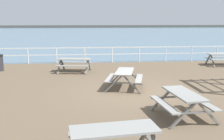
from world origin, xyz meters
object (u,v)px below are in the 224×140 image
(picnic_table_near_left, at_px, (74,62))
(picnic_table_far_left, at_px, (114,137))
(picnic_table_seaward, at_px, (184,99))
(picnic_table_near_right, at_px, (222,57))
(picnic_table_far_right, at_px, (125,75))

(picnic_table_near_left, xyz_separation_m, picnic_table_far_left, (1.16, -10.14, 0.00))
(picnic_table_near_left, relative_size, picnic_table_seaward, 1.05)
(picnic_table_near_right, height_order, picnic_table_seaward, same)
(picnic_table_far_left, xyz_separation_m, picnic_table_far_right, (1.14, 6.18, 0.00))
(picnic_table_near_right, distance_m, picnic_table_far_right, 8.92)
(picnic_table_near_right, distance_m, picnic_table_far_left, 14.15)
(picnic_table_far_left, xyz_separation_m, picnic_table_seaward, (2.39, 2.47, 0.00))
(picnic_table_near_right, bearing_deg, picnic_table_far_left, -122.85)
(picnic_table_near_left, height_order, picnic_table_near_right, same)
(picnic_table_near_left, bearing_deg, picnic_table_far_left, -74.07)
(picnic_table_far_left, height_order, picnic_table_far_right, same)
(picnic_table_near_right, distance_m, picnic_table_seaward, 10.76)
(picnic_table_near_right, bearing_deg, picnic_table_seaward, -120.34)
(picnic_table_near_right, height_order, picnic_table_far_right, same)
(picnic_table_far_right, bearing_deg, picnic_table_near_left, 44.25)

